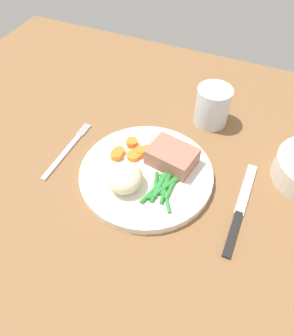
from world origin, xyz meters
The scene contains 9 objects.
dining_table centered at (0.00, 0.00, 1.00)cm, with size 120.00×90.00×2.00cm.
dinner_plate centered at (0.17, -2.15, 2.80)cm, with size 24.71×24.71×1.60cm, color white.
meat_portion centered at (3.50, 1.74, 5.29)cm, with size 8.52×6.25×3.38cm, color #A86B56.
mashed_potatoes centered at (-2.06, -6.60, 5.71)cm, with size 6.18×6.67×4.22cm, color beige.
carrot_slices centered at (-4.21, 0.98, 4.14)cm, with size 7.33×6.41×1.30cm.
green_beans centered at (4.32, -4.34, 3.96)cm, with size 5.87×10.09×0.82cm.
fork centered at (-17.26, -2.41, 2.20)cm, with size 1.44×16.60×0.40cm.
knife centered at (17.81, -2.44, 2.20)cm, with size 1.70×20.50×0.64cm.
water_glass centered at (6.41, 17.88, 5.56)cm, with size 7.25×7.25×8.33cm.
Camera 1 is at (15.56, -37.32, 49.19)cm, focal length 34.68 mm.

